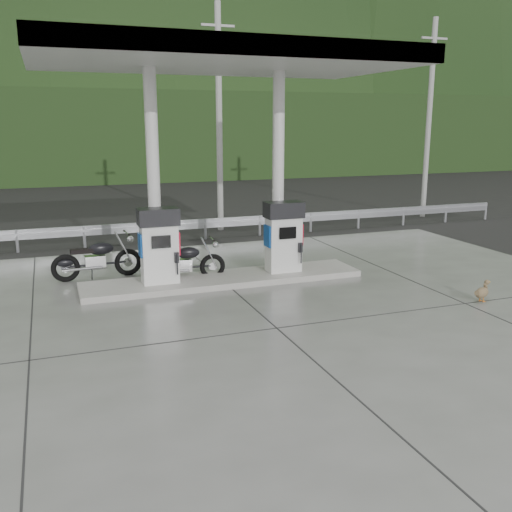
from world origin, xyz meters
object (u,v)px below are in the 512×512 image
object	(u,v)px
duck	(482,293)
motorcycle_left	(97,259)
motorcycle_right	(184,263)
gas_pump_left	(159,246)
gas_pump_right	(284,237)

from	to	relation	value
duck	motorcycle_left	bearing A→B (deg)	123.38
motorcycle_left	motorcycle_right	bearing A→B (deg)	-29.23
gas_pump_left	duck	bearing A→B (deg)	-28.21
duck	gas_pump_left	bearing A→B (deg)	127.47
gas_pump_right	duck	world-z (taller)	gas_pump_right
motorcycle_right	duck	bearing A→B (deg)	-29.79
gas_pump_right	motorcycle_left	size ratio (longest dim) A/B	0.85
gas_pump_left	motorcycle_left	distance (m)	2.06
gas_pump_right	motorcycle_left	xyz separation A→B (m)	(-4.54, 1.47, -0.55)
gas_pump_left	gas_pump_right	xyz separation A→B (m)	(3.20, 0.00, 0.00)
gas_pump_right	motorcycle_right	xyz separation A→B (m)	(-2.50, 0.50, -0.59)
motorcycle_left	gas_pump_right	bearing A→B (deg)	-21.64
gas_pump_right	duck	xyz separation A→B (m)	(3.33, -3.50, -0.85)
gas_pump_left	motorcycle_left	xyz separation A→B (m)	(-1.34, 1.47, -0.55)
motorcycle_right	duck	world-z (taller)	motorcycle_right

